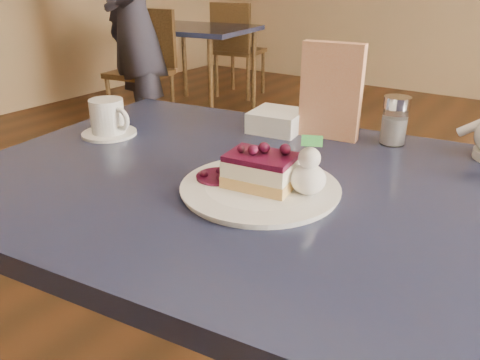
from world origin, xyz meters
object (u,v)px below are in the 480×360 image
Objects in this scene: coffee_set at (108,119)px; bg_table_far_left at (197,102)px; dessert_plate at (260,188)px; main_table at (270,218)px; patron at (134,20)px; cheesecake_slice at (260,171)px.

coffee_set is 3.35m from bg_table_far_left.
coffee_set is at bearing 172.73° from dessert_plate.
main_table is 4.65× the size of dessert_plate.
bg_table_far_left is (-2.43, 2.70, -0.76)m from dessert_plate.
patron is at bearing -90.87° from bg_table_far_left.
cheesecake_slice is 3.72m from bg_table_far_left.
main_table is 0.76× the size of bg_table_far_left.
bg_table_far_left is at bearing 117.95° from patron.
coffee_set is 2.56m from patron.
cheesecake_slice is (0.01, -0.05, 0.13)m from main_table.
patron is (-2.32, 1.82, 0.15)m from main_table.
coffee_set is (-0.51, 0.01, 0.13)m from main_table.
coffee_set is 0.09× the size of patron.
main_table is at bearing -55.43° from bg_table_far_left.
main_table is at bearing 90.00° from cheesecake_slice.
main_table is 0.14m from cheesecake_slice.
coffee_set is at bearing -61.93° from bg_table_far_left.
coffee_set is (-0.52, 0.07, 0.04)m from dessert_plate.
coffee_set reaches higher than cheesecake_slice.
patron is at bearing 135.10° from coffee_set.
dessert_plate is 0.17× the size of patron.
dessert_plate reaches higher than bg_table_far_left.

